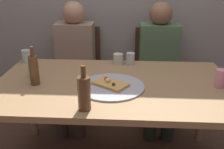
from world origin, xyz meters
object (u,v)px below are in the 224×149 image
at_px(beer_bottle, 34,70).
at_px(tumbler_far, 118,59).
at_px(chair_left, 78,67).
at_px(guest_in_beanie, 159,61).
at_px(tumbler_near, 130,59).
at_px(pizza_slice_last, 110,84).
at_px(guest_in_sweater, 74,59).
at_px(wine_bottle, 84,93).
at_px(dining_table, 113,92).
at_px(pizza_tray, 111,86).
at_px(wine_glass, 33,70).
at_px(soda_can, 221,78).
at_px(short_glass, 26,56).
at_px(chair_right, 157,68).

xyz_separation_m(beer_bottle, tumbler_far, (0.54, 0.44, -0.06)).
height_order(chair_left, guest_in_beanie, guest_in_beanie).
bearing_deg(guest_in_beanie, tumbler_near, 51.20).
relative_size(pizza_slice_last, guest_in_sweater, 0.22).
distance_m(wine_bottle, guest_in_sweater, 1.15).
bearing_deg(dining_table, guest_in_sweater, 119.75).
xyz_separation_m(pizza_tray, guest_in_sweater, (-0.40, 0.80, -0.09)).
xyz_separation_m(dining_table, beer_bottle, (-0.52, -0.05, 0.17)).
relative_size(wine_glass, soda_can, 0.83).
bearing_deg(tumbler_far, tumbler_near, -1.87).
bearing_deg(short_glass, pizza_tray, -32.34).
xyz_separation_m(pizza_tray, short_glass, (-0.73, 0.46, 0.05)).
height_order(chair_right, guest_in_beanie, guest_in_beanie).
relative_size(soda_can, guest_in_beanie, 0.10).
relative_size(dining_table, short_glass, 15.69).
distance_m(pizza_slice_last, guest_in_sweater, 0.89).
relative_size(pizza_tray, chair_right, 0.48).
height_order(tumbler_near, tumbler_far, tumbler_near).
bearing_deg(soda_can, wine_bottle, -157.45).
bearing_deg(beer_bottle, tumbler_near, 34.70).
bearing_deg(pizza_slice_last, chair_right, 66.88).
bearing_deg(beer_bottle, pizza_tray, -2.40).
bearing_deg(guest_in_sweater, chair_right, -169.29).
distance_m(tumbler_far, guest_in_sweater, 0.56).
height_order(pizza_slice_last, tumbler_far, tumbler_far).
xyz_separation_m(tumbler_near, guest_in_beanie, (0.27, 0.34, -0.13)).
bearing_deg(chair_left, tumbler_near, 137.44).
distance_m(wine_bottle, wine_glass, 0.63).
bearing_deg(soda_can, tumbler_far, 148.33).
xyz_separation_m(beer_bottle, chair_left, (0.10, 0.93, -0.31)).
distance_m(tumbler_far, wine_glass, 0.67).
xyz_separation_m(tumbler_far, guest_in_sweater, (-0.43, 0.33, -0.12)).
bearing_deg(short_glass, chair_left, 56.34).
bearing_deg(pizza_slice_last, wine_bottle, -111.44).
height_order(soda_can, guest_in_beanie, guest_in_beanie).
xyz_separation_m(pizza_tray, guest_in_beanie, (0.40, 0.80, -0.09)).
distance_m(pizza_slice_last, soda_can, 0.71).
bearing_deg(beer_bottle, chair_left, 83.55).
relative_size(pizza_tray, wine_bottle, 1.71).
height_order(wine_glass, chair_left, chair_left).
height_order(tumbler_near, short_glass, short_glass).
relative_size(tumbler_near, chair_left, 0.11).
distance_m(wine_glass, short_glass, 0.35).
height_order(pizza_tray, wine_bottle, wine_bottle).
height_order(dining_table, soda_can, soda_can).
bearing_deg(chair_right, pizza_slice_last, 66.88).
xyz_separation_m(soda_can, chair_right, (-0.31, 0.90, -0.27)).
xyz_separation_m(wine_bottle, wine_glass, (-0.44, 0.45, -0.05)).
height_order(wine_bottle, beer_bottle, beer_bottle).
bearing_deg(chair_right, guest_in_sweater, 10.71).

